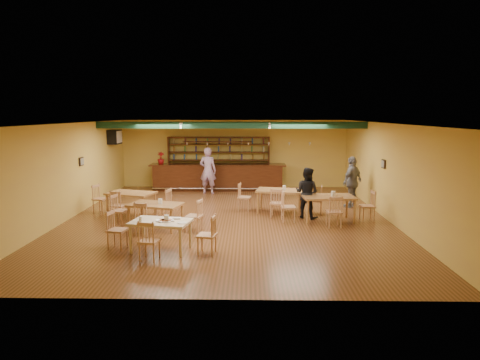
{
  "coord_description": "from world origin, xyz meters",
  "views": [
    {
      "loc": [
        0.65,
        -13.33,
        3.32
      ],
      "look_at": [
        0.37,
        0.6,
        1.15
      ],
      "focal_mm": 32.4,
      "sensor_mm": 36.0,
      "label": 1
    }
  ],
  "objects_px": {
    "dining_table_a": "(131,204)",
    "dining_table_d": "(328,208)",
    "dining_table_c": "(156,216)",
    "patron_bar": "(208,171)",
    "near_table": "(161,236)",
    "dining_table_b": "(280,201)",
    "bar_counter": "(218,177)",
    "patron_right_a": "(307,193)"
  },
  "relations": [
    {
      "from": "dining_table_c",
      "to": "near_table",
      "type": "bearing_deg",
      "value": -59.41
    },
    {
      "from": "dining_table_c",
      "to": "dining_table_d",
      "type": "bearing_deg",
      "value": 26.57
    },
    {
      "from": "dining_table_b",
      "to": "patron_bar",
      "type": "height_order",
      "value": "patron_bar"
    },
    {
      "from": "dining_table_b",
      "to": "patron_right_a",
      "type": "relative_size",
      "value": 0.94
    },
    {
      "from": "dining_table_a",
      "to": "dining_table_d",
      "type": "height_order",
      "value": "dining_table_d"
    },
    {
      "from": "bar_counter",
      "to": "near_table",
      "type": "bearing_deg",
      "value": -95.36
    },
    {
      "from": "dining_table_b",
      "to": "dining_table_d",
      "type": "distance_m",
      "value": 1.85
    },
    {
      "from": "dining_table_c",
      "to": "patron_right_a",
      "type": "height_order",
      "value": "patron_right_a"
    },
    {
      "from": "dining_table_b",
      "to": "patron_right_a",
      "type": "distance_m",
      "value": 1.21
    },
    {
      "from": "bar_counter",
      "to": "dining_table_b",
      "type": "height_order",
      "value": "bar_counter"
    },
    {
      "from": "dining_table_c",
      "to": "patron_bar",
      "type": "xyz_separation_m",
      "value": [
        0.99,
        5.56,
        0.59
      ]
    },
    {
      "from": "dining_table_c",
      "to": "patron_bar",
      "type": "height_order",
      "value": "patron_bar"
    },
    {
      "from": "bar_counter",
      "to": "near_table",
      "type": "height_order",
      "value": "bar_counter"
    },
    {
      "from": "near_table",
      "to": "dining_table_b",
      "type": "bearing_deg",
      "value": 63.77
    },
    {
      "from": "dining_table_d",
      "to": "near_table",
      "type": "distance_m",
      "value": 5.5
    },
    {
      "from": "dining_table_c",
      "to": "patron_bar",
      "type": "bearing_deg",
      "value": 95.07
    },
    {
      "from": "bar_counter",
      "to": "patron_right_a",
      "type": "distance_m",
      "value": 5.89
    },
    {
      "from": "dining_table_d",
      "to": "bar_counter",
      "type": "bearing_deg",
      "value": 121.54
    },
    {
      "from": "patron_right_a",
      "to": "dining_table_b",
      "type": "bearing_deg",
      "value": -11.6
    },
    {
      "from": "dining_table_d",
      "to": "patron_bar",
      "type": "xyz_separation_m",
      "value": [
        -4.14,
        4.52,
        0.57
      ]
    },
    {
      "from": "dining_table_b",
      "to": "bar_counter",
      "type": "bearing_deg",
      "value": 130.37
    },
    {
      "from": "dining_table_a",
      "to": "near_table",
      "type": "bearing_deg",
      "value": -47.64
    },
    {
      "from": "bar_counter",
      "to": "dining_table_d",
      "type": "bearing_deg",
      "value": -54.7
    },
    {
      "from": "dining_table_b",
      "to": "dining_table_c",
      "type": "height_order",
      "value": "dining_table_b"
    },
    {
      "from": "patron_right_a",
      "to": "dining_table_d",
      "type": "bearing_deg",
      "value": -179.09
    },
    {
      "from": "dining_table_b",
      "to": "dining_table_c",
      "type": "bearing_deg",
      "value": -138.46
    },
    {
      "from": "dining_table_b",
      "to": "near_table",
      "type": "xyz_separation_m",
      "value": [
        -3.16,
        -4.24,
        -0.01
      ]
    },
    {
      "from": "dining_table_c",
      "to": "patron_bar",
      "type": "distance_m",
      "value": 5.67
    },
    {
      "from": "dining_table_a",
      "to": "dining_table_d",
      "type": "relative_size",
      "value": 0.95
    },
    {
      "from": "bar_counter",
      "to": "dining_table_a",
      "type": "bearing_deg",
      "value": -118.32
    },
    {
      "from": "dining_table_c",
      "to": "near_table",
      "type": "relative_size",
      "value": 1.06
    },
    {
      "from": "dining_table_d",
      "to": "patron_bar",
      "type": "bearing_deg",
      "value": 128.7
    },
    {
      "from": "dining_table_c",
      "to": "patron_right_a",
      "type": "xyz_separation_m",
      "value": [
        4.52,
        1.42,
        0.44
      ]
    },
    {
      "from": "dining_table_d",
      "to": "dining_table_b",
      "type": "bearing_deg",
      "value": 136.13
    },
    {
      "from": "dining_table_a",
      "to": "dining_table_b",
      "type": "relative_size",
      "value": 0.98
    },
    {
      "from": "dining_table_a",
      "to": "dining_table_b",
      "type": "distance_m",
      "value": 4.91
    },
    {
      "from": "near_table",
      "to": "patron_right_a",
      "type": "relative_size",
      "value": 0.86
    },
    {
      "from": "dining_table_a",
      "to": "patron_bar",
      "type": "height_order",
      "value": "patron_bar"
    },
    {
      "from": "dining_table_d",
      "to": "patron_bar",
      "type": "height_order",
      "value": "patron_bar"
    },
    {
      "from": "patron_right_a",
      "to": "bar_counter",
      "type": "bearing_deg",
      "value": -23.98
    },
    {
      "from": "dining_table_b",
      "to": "patron_right_a",
      "type": "xyz_separation_m",
      "value": [
        0.8,
        -0.8,
        0.43
      ]
    },
    {
      "from": "dining_table_a",
      "to": "patron_right_a",
      "type": "xyz_separation_m",
      "value": [
        5.69,
        -0.29,
        0.43
      ]
    }
  ]
}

